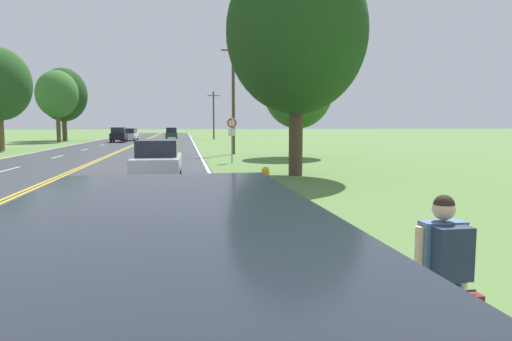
{
  "coord_description": "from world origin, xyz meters",
  "views": [
    {
      "loc": [
        5.46,
        0.56,
        2.35
      ],
      "look_at": [
        7.02,
        10.4,
        1.32
      ],
      "focal_mm": 32.0,
      "sensor_mm": 36.0,
      "label": 1
    }
  ],
  "objects_px": {
    "suitcase": "(462,323)",
    "car_dark_green_van_distant": "(172,133)",
    "tree_left_verge": "(298,88)",
    "tree_right_cluster": "(297,33)",
    "fire_hydrant": "(265,177)",
    "car_black_suv_mid_far": "(119,134)",
    "hitchhiker_person": "(444,262)",
    "car_white_van_receding": "(130,134)",
    "tree_mid_treeline": "(57,94)",
    "car_silver_sedan_mid_near": "(158,159)",
    "traffic_sign": "(232,129)",
    "tree_behind_sign": "(63,95)"
  },
  "relations": [
    {
      "from": "traffic_sign",
      "to": "tree_left_verge",
      "type": "xyz_separation_m",
      "value": [
        5.11,
        4.25,
        2.8
      ]
    },
    {
      "from": "suitcase",
      "to": "car_white_van_receding",
      "type": "bearing_deg",
      "value": 8.69
    },
    {
      "from": "tree_right_cluster",
      "to": "car_silver_sedan_mid_near",
      "type": "distance_m",
      "value": 8.25
    },
    {
      "from": "tree_left_verge",
      "to": "car_dark_green_van_distant",
      "type": "xyz_separation_m",
      "value": [
        -9.8,
        40.35,
        -3.91
      ]
    },
    {
      "from": "tree_right_cluster",
      "to": "car_white_van_receding",
      "type": "distance_m",
      "value": 47.83
    },
    {
      "from": "hitchhiker_person",
      "to": "car_dark_green_van_distant",
      "type": "bearing_deg",
      "value": 2.87
    },
    {
      "from": "tree_behind_sign",
      "to": "car_white_van_receding",
      "type": "distance_m",
      "value": 10.64
    },
    {
      "from": "car_silver_sedan_mid_near",
      "to": "fire_hydrant",
      "type": "bearing_deg",
      "value": 47.19
    },
    {
      "from": "traffic_sign",
      "to": "car_white_van_receding",
      "type": "xyz_separation_m",
      "value": [
        -10.34,
        38.84,
        -1.13
      ]
    },
    {
      "from": "tree_mid_treeline",
      "to": "tree_right_cluster",
      "type": "distance_m",
      "value": 45.49
    },
    {
      "from": "car_dark_green_van_distant",
      "to": "car_black_suv_mid_far",
      "type": "bearing_deg",
      "value": -29.0
    },
    {
      "from": "tree_left_verge",
      "to": "tree_right_cluster",
      "type": "distance_m",
      "value": 11.73
    },
    {
      "from": "tree_left_verge",
      "to": "hitchhiker_person",
      "type": "bearing_deg",
      "value": -101.31
    },
    {
      "from": "tree_right_cluster",
      "to": "car_white_van_receding",
      "type": "relative_size",
      "value": 2.23
    },
    {
      "from": "tree_left_verge",
      "to": "tree_behind_sign",
      "type": "xyz_separation_m",
      "value": [
        -24.44,
        36.18,
        1.51
      ]
    },
    {
      "from": "tree_right_cluster",
      "to": "car_white_van_receding",
      "type": "height_order",
      "value": "tree_right_cluster"
    },
    {
      "from": "tree_right_cluster",
      "to": "fire_hydrant",
      "type": "bearing_deg",
      "value": -117.91
    },
    {
      "from": "tree_behind_sign",
      "to": "tree_mid_treeline",
      "type": "relative_size",
      "value": 1.12
    },
    {
      "from": "tree_left_verge",
      "to": "car_white_van_receding",
      "type": "distance_m",
      "value": 38.09
    },
    {
      "from": "traffic_sign",
      "to": "car_dark_green_van_distant",
      "type": "relative_size",
      "value": 0.62
    },
    {
      "from": "fire_hydrant",
      "to": "traffic_sign",
      "type": "bearing_deg",
      "value": 90.35
    },
    {
      "from": "car_silver_sedan_mid_near",
      "to": "car_white_van_receding",
      "type": "xyz_separation_m",
      "value": [
        -6.37,
        45.92,
        0.05
      ]
    },
    {
      "from": "tree_right_cluster",
      "to": "car_black_suv_mid_far",
      "type": "relative_size",
      "value": 2.51
    },
    {
      "from": "traffic_sign",
      "to": "tree_mid_treeline",
      "type": "height_order",
      "value": "tree_mid_treeline"
    },
    {
      "from": "fire_hydrant",
      "to": "traffic_sign",
      "type": "height_order",
      "value": "traffic_sign"
    },
    {
      "from": "suitcase",
      "to": "tree_behind_sign",
      "type": "distance_m",
      "value": 66.59
    },
    {
      "from": "suitcase",
      "to": "car_dark_green_van_distant",
      "type": "distance_m",
      "value": 67.78
    },
    {
      "from": "suitcase",
      "to": "car_black_suv_mid_far",
      "type": "bearing_deg",
      "value": 10.31
    },
    {
      "from": "tree_left_verge",
      "to": "tree_mid_treeline",
      "type": "bearing_deg",
      "value": 128.7
    },
    {
      "from": "car_silver_sedan_mid_near",
      "to": "car_dark_green_van_distant",
      "type": "relative_size",
      "value": 1.07
    },
    {
      "from": "traffic_sign",
      "to": "car_black_suv_mid_far",
      "type": "bearing_deg",
      "value": 108.46
    },
    {
      "from": "fire_hydrant",
      "to": "tree_right_cluster",
      "type": "distance_m",
      "value": 7.46
    },
    {
      "from": "tree_mid_treeline",
      "to": "car_silver_sedan_mid_near",
      "type": "relative_size",
      "value": 1.94
    },
    {
      "from": "traffic_sign",
      "to": "tree_mid_treeline",
      "type": "xyz_separation_m",
      "value": [
        -18.39,
        33.57,
        3.99
      ]
    },
    {
      "from": "tree_behind_sign",
      "to": "tree_mid_treeline",
      "type": "xyz_separation_m",
      "value": [
        0.95,
        -6.85,
        -0.32
      ]
    },
    {
      "from": "car_white_van_receding",
      "to": "tree_mid_treeline",
      "type": "bearing_deg",
      "value": 125.62
    },
    {
      "from": "tree_mid_treeline",
      "to": "car_black_suv_mid_far",
      "type": "distance_m",
      "value": 8.97
    },
    {
      "from": "suitcase",
      "to": "tree_left_verge",
      "type": "xyz_separation_m",
      "value": [
        5.15,
        27.27,
        4.53
      ]
    },
    {
      "from": "fire_hydrant",
      "to": "car_black_suv_mid_far",
      "type": "relative_size",
      "value": 0.2
    },
    {
      "from": "fire_hydrant",
      "to": "car_black_suv_mid_far",
      "type": "height_order",
      "value": "car_black_suv_mid_far"
    },
    {
      "from": "hitchhiker_person",
      "to": "tree_right_cluster",
      "type": "bearing_deg",
      "value": -9.73
    },
    {
      "from": "car_silver_sedan_mid_near",
      "to": "car_black_suv_mid_far",
      "type": "bearing_deg",
      "value": -168.8
    },
    {
      "from": "tree_left_verge",
      "to": "tree_right_cluster",
      "type": "bearing_deg",
      "value": -104.61
    },
    {
      "from": "tree_mid_treeline",
      "to": "car_black_suv_mid_far",
      "type": "bearing_deg",
      "value": -5.04
    },
    {
      "from": "fire_hydrant",
      "to": "car_white_van_receding",
      "type": "xyz_separation_m",
      "value": [
        -10.4,
        49.82,
        0.5
      ]
    },
    {
      "from": "tree_left_verge",
      "to": "tree_behind_sign",
      "type": "relative_size",
      "value": 0.76
    },
    {
      "from": "tree_right_cluster",
      "to": "hitchhiker_person",
      "type": "bearing_deg",
      "value": -98.97
    },
    {
      "from": "fire_hydrant",
      "to": "car_silver_sedan_mid_near",
      "type": "bearing_deg",
      "value": 135.96
    },
    {
      "from": "suitcase",
      "to": "car_black_suv_mid_far",
      "type": "xyz_separation_m",
      "value": [
        -10.95,
        55.94,
        0.69
      ]
    },
    {
      "from": "car_white_van_receding",
      "to": "tree_left_verge",
      "type": "bearing_deg",
      "value": -153.51
    }
  ]
}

